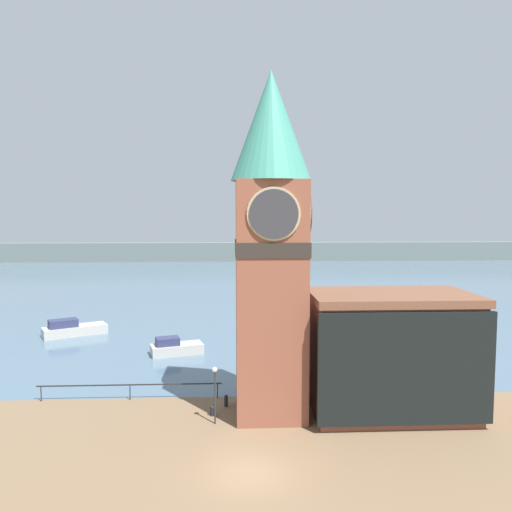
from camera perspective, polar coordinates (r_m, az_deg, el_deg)
ground_plane at (r=26.74m, az=-0.74°, el=-23.57°), size 160.00×160.00×0.00m
water at (r=94.71m, az=-2.24°, el=-2.87°), size 160.00×120.00×0.00m
far_shoreline at (r=134.24m, az=-2.39°, el=0.49°), size 180.00×3.00×5.00m
pier_railing at (r=36.29m, az=-14.22°, el=-14.21°), size 12.56×0.08×1.09m
clock_tower at (r=30.87m, az=1.71°, el=2.29°), size 4.94×4.94×21.39m
pier_building at (r=33.38m, az=15.17°, el=-10.67°), size 10.38×6.17×7.74m
boat_near at (r=46.63m, az=-9.23°, el=-10.28°), size 5.02×3.27×1.59m
boat_far at (r=56.24m, az=-20.23°, el=-7.83°), size 6.65×4.97×1.78m
mooring_bollard_near at (r=33.07m, az=-4.99°, el=-17.12°), size 0.33×0.33×0.68m
mooring_bollard_far at (r=34.39m, az=-3.44°, el=-16.12°), size 0.26×0.26×0.78m
lamp_post at (r=31.15m, az=-4.73°, el=-14.34°), size 0.32×0.32×3.52m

